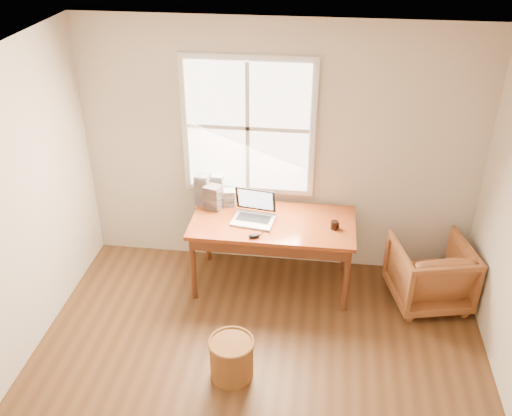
{
  "coord_description": "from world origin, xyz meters",
  "views": [
    {
      "loc": [
        0.46,
        -2.94,
        3.64
      ],
      "look_at": [
        -0.15,
        1.65,
        0.97
      ],
      "focal_mm": 40.0,
      "sensor_mm": 36.0,
      "label": 1
    }
  ],
  "objects": [
    {
      "name": "cd_stack_b",
      "position": [
        -0.63,
        1.98,
        0.87
      ],
      "size": [
        0.19,
        0.18,
        0.25
      ],
      "primitive_type": "cube",
      "rotation": [
        0.0,
        0.0,
        -0.29
      ],
      "color": "#242428",
      "rests_on": "desk"
    },
    {
      "name": "wicker_stool",
      "position": [
        -0.2,
        0.49,
        0.18
      ],
      "size": [
        0.43,
        0.43,
        0.36
      ],
      "primitive_type": "cylinder",
      "rotation": [
        0.0,
        0.0,
        -0.21
      ],
      "color": "brown",
      "rests_on": "room_shell"
    },
    {
      "name": "coffee_mug",
      "position": [
        0.59,
        1.74,
        0.79
      ],
      "size": [
        0.08,
        0.08,
        0.08
      ],
      "primitive_type": "cylinder",
      "rotation": [
        0.0,
        0.0,
        0.18
      ],
      "color": "black",
      "rests_on": "desk"
    },
    {
      "name": "laptop",
      "position": [
        -0.19,
        1.76,
        0.89
      ],
      "size": [
        0.44,
        0.45,
        0.29
      ],
      "primitive_type": null,
      "rotation": [
        0.0,
        0.0,
        -0.15
      ],
      "color": "#B9BBC1",
      "rests_on": "desk"
    },
    {
      "name": "cd_stack_c",
      "position": [
        -0.75,
        2.07,
        0.91
      ],
      "size": [
        0.16,
        0.15,
        0.32
      ],
      "primitive_type": "cube",
      "rotation": [
        0.0,
        0.0,
        -0.18
      ],
      "color": "#9B9AA7",
      "rests_on": "desk"
    },
    {
      "name": "room_shell",
      "position": [
        -0.02,
        0.16,
        1.32
      ],
      "size": [
        4.04,
        4.54,
        2.64
      ],
      "color": "#55351D",
      "rests_on": "ground"
    },
    {
      "name": "cd_stack_a",
      "position": [
        -0.62,
        2.15,
        0.9
      ],
      "size": [
        0.16,
        0.14,
        0.3
      ],
      "primitive_type": "cube",
      "rotation": [
        0.0,
        0.0,
        -0.06
      ],
      "color": "silver",
      "rests_on": "desk"
    },
    {
      "name": "armchair",
      "position": [
        1.55,
        1.72,
        0.33
      ],
      "size": [
        0.85,
        0.87,
        0.66
      ],
      "primitive_type": "imported",
      "rotation": [
        0.0,
        0.0,
        3.38
      ],
      "color": "brown",
      "rests_on": "room_shell"
    },
    {
      "name": "mouse",
      "position": [
        -0.14,
        1.49,
        0.77
      ],
      "size": [
        0.13,
        0.11,
        0.04
      ],
      "primitive_type": "ellipsoid",
      "rotation": [
        0.0,
        0.0,
        0.4
      ],
      "color": "black",
      "rests_on": "desk"
    },
    {
      "name": "desk",
      "position": [
        0.0,
        1.8,
        0.73
      ],
      "size": [
        1.6,
        0.8,
        0.04
      ],
      "primitive_type": "cube",
      "color": "brown",
      "rests_on": "room_shell"
    },
    {
      "name": "cd_stack_d",
      "position": [
        -0.49,
        2.06,
        0.83
      ],
      "size": [
        0.15,
        0.13,
        0.17
      ],
      "primitive_type": "cube",
      "rotation": [
        0.0,
        0.0,
        0.12
      ],
      "color": "#B4BBC0",
      "rests_on": "desk"
    }
  ]
}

